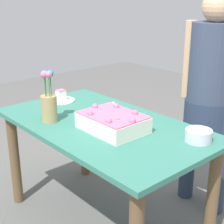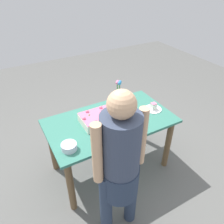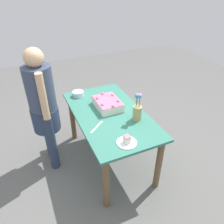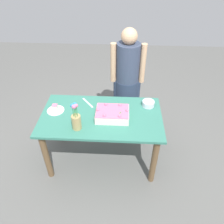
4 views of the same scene
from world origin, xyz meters
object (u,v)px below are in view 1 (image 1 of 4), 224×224
object	(u,v)px
sheet_cake	(113,122)
cake_knife	(111,107)
serving_plate_with_slice	(61,98)
person_standing	(210,92)
flower_vase	(49,104)
fruit_bowl	(198,135)

from	to	relation	value
sheet_cake	cake_knife	size ratio (longest dim) A/B	1.57
sheet_cake	serving_plate_with_slice	size ratio (longest dim) A/B	1.84
sheet_cake	cake_knife	bearing A→B (deg)	-39.53
cake_knife	person_standing	distance (m)	0.67
serving_plate_with_slice	flower_vase	xyz separation A→B (m)	(-0.30, 0.28, 0.09)
cake_knife	flower_vase	distance (m)	0.47
sheet_cake	flower_vase	xyz separation A→B (m)	(0.36, 0.20, 0.06)
serving_plate_with_slice	person_standing	xyz separation A→B (m)	(-0.83, -0.63, 0.11)
fruit_bowl	serving_plate_with_slice	bearing A→B (deg)	8.22
cake_knife	person_standing	world-z (taller)	person_standing
serving_plate_with_slice	person_standing	world-z (taller)	person_standing
serving_plate_with_slice	flower_vase	bearing A→B (deg)	137.18
person_standing	serving_plate_with_slice	bearing A→B (deg)	-52.81
fruit_bowl	person_standing	distance (m)	0.54
sheet_cake	person_standing	distance (m)	0.74
cake_knife	person_standing	size ratio (longest dim) A/B	0.16
serving_plate_with_slice	fruit_bowl	bearing A→B (deg)	-171.78
cake_knife	flower_vase	world-z (taller)	flower_vase
serving_plate_with_slice	flower_vase	size ratio (longest dim) A/B	0.62
flower_vase	person_standing	world-z (taller)	person_standing
serving_plate_with_slice	person_standing	size ratio (longest dim) A/B	0.13
sheet_cake	fruit_bowl	world-z (taller)	sheet_cake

